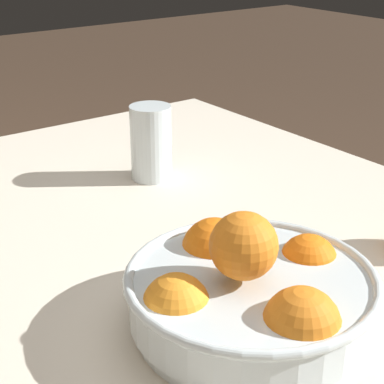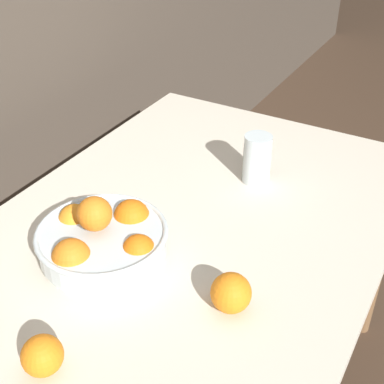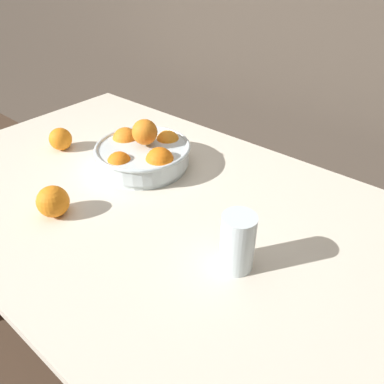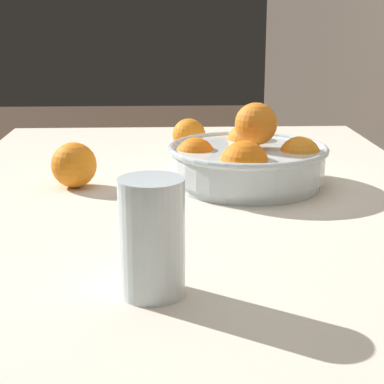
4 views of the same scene
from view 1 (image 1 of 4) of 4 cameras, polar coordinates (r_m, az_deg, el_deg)
dining_table at (r=0.94m, az=4.65°, el=-9.71°), size 1.44×0.90×0.72m
fruit_bowl at (r=0.74m, az=5.15°, el=-8.92°), size 0.29×0.29×0.15m
juice_glass at (r=1.15m, az=-3.66°, el=4.01°), size 0.07×0.07×0.13m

